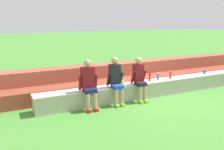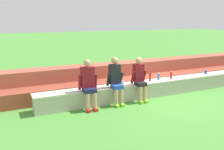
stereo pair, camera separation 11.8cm
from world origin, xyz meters
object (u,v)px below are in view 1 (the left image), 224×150
object	(u,v)px
person_left_of_center	(116,80)
plastic_cup_middle	(204,72)
person_center	(140,78)
water_bottle_mid_right	(158,76)
plastic_cup_right_end	(122,83)
water_bottle_near_left	(150,77)
water_bottle_center_gap	(170,75)
person_far_left	(89,83)

from	to	relation	value
person_left_of_center	plastic_cup_middle	xyz separation A→B (m)	(3.87, 0.28, -0.18)
person_center	water_bottle_mid_right	distance (m)	0.98
person_left_of_center	plastic_cup_right_end	world-z (taller)	person_left_of_center
water_bottle_near_left	water_bottle_mid_right	xyz separation A→B (m)	(0.37, 0.05, -0.02)
water_bottle_near_left	water_bottle_center_gap	size ratio (longest dim) A/B	1.05
person_left_of_center	plastic_cup_middle	distance (m)	3.89
plastic_cup_right_end	person_far_left	bearing A→B (deg)	-167.40
person_center	plastic_cup_right_end	size ratio (longest dim) A/B	12.27
water_bottle_center_gap	plastic_cup_middle	world-z (taller)	water_bottle_center_gap
person_far_left	person_center	world-z (taller)	person_far_left
person_left_of_center	plastic_cup_right_end	xyz separation A→B (m)	(0.36, 0.25, -0.19)
person_center	water_bottle_center_gap	bearing A→B (deg)	9.45
person_far_left	water_bottle_near_left	size ratio (longest dim) A/B	5.07
water_bottle_mid_right	water_bottle_center_gap	size ratio (longest dim) A/B	0.88
plastic_cup_middle	water_bottle_near_left	bearing A→B (deg)	-178.74
water_bottle_mid_right	plastic_cup_middle	distance (m)	2.14
water_bottle_mid_right	water_bottle_center_gap	xyz separation A→B (m)	(0.47, -0.07, 0.02)
water_bottle_mid_right	plastic_cup_right_end	distance (m)	1.38
person_far_left	plastic_cup_right_end	world-z (taller)	person_far_left
water_bottle_mid_right	plastic_cup_right_end	size ratio (longest dim) A/B	2.09
person_far_left	water_bottle_near_left	distance (m)	2.25
water_bottle_near_left	plastic_cup_middle	world-z (taller)	water_bottle_near_left
person_left_of_center	water_bottle_center_gap	world-z (taller)	person_left_of_center
water_bottle_center_gap	plastic_cup_middle	distance (m)	1.68
water_bottle_mid_right	water_bottle_near_left	bearing A→B (deg)	-172.57
person_far_left	plastic_cup_right_end	xyz separation A→B (m)	(1.23, 0.27, -0.19)
person_far_left	plastic_cup_middle	world-z (taller)	person_far_left
water_bottle_center_gap	plastic_cup_middle	xyz separation A→B (m)	(1.67, 0.08, -0.06)
water_bottle_near_left	plastic_cup_right_end	size ratio (longest dim) A/B	2.51
water_bottle_near_left	plastic_cup_middle	bearing A→B (deg)	1.26
water_bottle_center_gap	person_left_of_center	bearing A→B (deg)	-174.85
water_bottle_near_left	water_bottle_center_gap	distance (m)	0.84
water_bottle_near_left	water_bottle_mid_right	size ratio (longest dim) A/B	1.20
person_far_left	water_bottle_center_gap	bearing A→B (deg)	4.19
person_left_of_center	water_bottle_center_gap	xyz separation A→B (m)	(2.20, 0.20, -0.12)
person_center	plastic_cup_right_end	world-z (taller)	person_center
person_left_of_center	water_bottle_center_gap	distance (m)	2.21
person_far_left	plastic_cup_right_end	bearing A→B (deg)	12.60
person_far_left	person_center	size ratio (longest dim) A/B	1.03
person_far_left	person_left_of_center	distance (m)	0.87
person_left_of_center	person_center	distance (m)	0.81
water_bottle_mid_right	person_center	bearing A→B (deg)	-161.72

